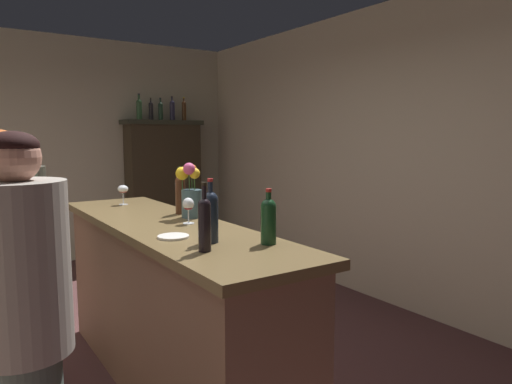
{
  "coord_description": "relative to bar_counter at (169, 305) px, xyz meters",
  "views": [
    {
      "loc": [
        -0.86,
        -2.8,
        1.62
      ],
      "look_at": [
        0.99,
        -0.05,
        1.22
      ],
      "focal_mm": 32.79,
      "sensor_mm": 36.0,
      "label": 1
    }
  ],
  "objects": [
    {
      "name": "flower_arrangement",
      "position": [
        0.21,
        0.09,
        0.71
      ],
      "size": [
        0.16,
        0.15,
        0.36
      ],
      "color": "#3E5961",
      "rests_on": "bar_counter"
    },
    {
      "name": "display_bottle_center",
      "position": [
        1.36,
        3.32,
        1.41
      ],
      "size": [
        0.06,
        0.06,
        0.3
      ],
      "color": "#1D3322",
      "rests_on": "display_cabinet"
    },
    {
      "name": "display_bottle_midright",
      "position": [
        1.53,
        3.32,
        1.42
      ],
      "size": [
        0.07,
        0.07,
        0.33
      ],
      "color": "#262238",
      "rests_on": "display_cabinet"
    },
    {
      "name": "patron_by_cabinet",
      "position": [
        -0.94,
        -0.92,
        0.36
      ],
      "size": [
        0.33,
        0.33,
        1.63
      ],
      "rotation": [
        0.0,
        0.0,
        0.68
      ],
      "color": "#4C5C54",
      "rests_on": "ground"
    },
    {
      "name": "wine_glass_mid",
      "position": [
        0.02,
        0.9,
        0.65
      ],
      "size": [
        0.08,
        0.08,
        0.15
      ],
      "color": "white",
      "rests_on": "bar_counter"
    },
    {
      "name": "bar_counter",
      "position": [
        0.0,
        0.0,
        0.0
      ],
      "size": [
        0.65,
        2.52,
        1.08
      ],
      "color": "brown",
      "rests_on": "ground"
    },
    {
      "name": "wall_right",
      "position": [
        2.43,
        0.11,
        0.88
      ],
      "size": [
        0.12,
        6.98,
        2.85
      ],
      "primitive_type": "cube",
      "color": "#BDAE93",
      "rests_on": "ground"
    },
    {
      "name": "patron_in_navy",
      "position": [
        -0.78,
        0.46,
        0.35
      ],
      "size": [
        0.35,
        0.35,
        1.63
      ],
      "rotation": [
        0.0,
        0.0,
        -0.61
      ],
      "color": "#BBAE8E",
      "rests_on": "ground"
    },
    {
      "name": "display_bottle_left",
      "position": [
        1.06,
        3.32,
        1.42
      ],
      "size": [
        0.07,
        0.07,
        0.34
      ],
      "color": "#294A2A",
      "rests_on": "display_cabinet"
    },
    {
      "name": "display_bottle_right",
      "position": [
        1.7,
        3.32,
        1.42
      ],
      "size": [
        0.06,
        0.06,
        0.32
      ],
      "color": "#452712",
      "rests_on": "display_cabinet"
    },
    {
      "name": "wine_bottle_riesling",
      "position": [
        -0.03,
        -0.63,
        0.68
      ],
      "size": [
        0.08,
        0.08,
        0.33
      ],
      "color": "#1B2332",
      "rests_on": "bar_counter"
    },
    {
      "name": "wine_glass_front",
      "position": [
        0.1,
        -0.1,
        0.65
      ],
      "size": [
        0.07,
        0.07,
        0.16
      ],
      "color": "white",
      "rests_on": "bar_counter"
    },
    {
      "name": "display_bottle_midleft",
      "position": [
        1.22,
        3.32,
        1.41
      ],
      "size": [
        0.06,
        0.06,
        0.29
      ],
      "color": "black",
      "rests_on": "display_cabinet"
    },
    {
      "name": "wine_bottle_merlot",
      "position": [
        -0.14,
        -0.77,
        0.68
      ],
      "size": [
        0.06,
        0.06,
        0.33
      ],
      "color": "black",
      "rests_on": "bar_counter"
    },
    {
      "name": "cheese_plate",
      "position": [
        -0.14,
        -0.42,
        0.54
      ],
      "size": [
        0.17,
        0.17,
        0.01
      ],
      "primitive_type": "cylinder",
      "color": "white",
      "rests_on": "bar_counter"
    },
    {
      "name": "display_cabinet",
      "position": [
        1.38,
        3.32,
        0.4
      ],
      "size": [
        1.06,
        0.39,
        1.82
      ],
      "color": "#32291B",
      "rests_on": "ground"
    },
    {
      "name": "patron_tall",
      "position": [
        -0.91,
        -0.07,
        0.37
      ],
      "size": [
        0.35,
        0.35,
        1.65
      ],
      "rotation": [
        0.0,
        0.0,
        0.07
      ],
      "color": "gray",
      "rests_on": "ground"
    },
    {
      "name": "wine_bottle_malbec",
      "position": [
        0.22,
        0.26,
        0.68
      ],
      "size": [
        0.07,
        0.07,
        0.33
      ],
      "color": "#492717",
      "rests_on": "bar_counter"
    },
    {
      "name": "wall_back",
      "position": [
        -0.28,
        3.6,
        0.88
      ],
      "size": [
        5.42,
        0.12,
        2.85
      ],
      "primitive_type": "cube",
      "color": "#BAB396",
      "rests_on": "ground"
    },
    {
      "name": "wine_bottle_pinot",
      "position": [
        0.19,
        -0.82,
        0.66
      ],
      "size": [
        0.08,
        0.08,
        0.28
      ],
      "color": "#173A1F",
      "rests_on": "bar_counter"
    }
  ]
}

